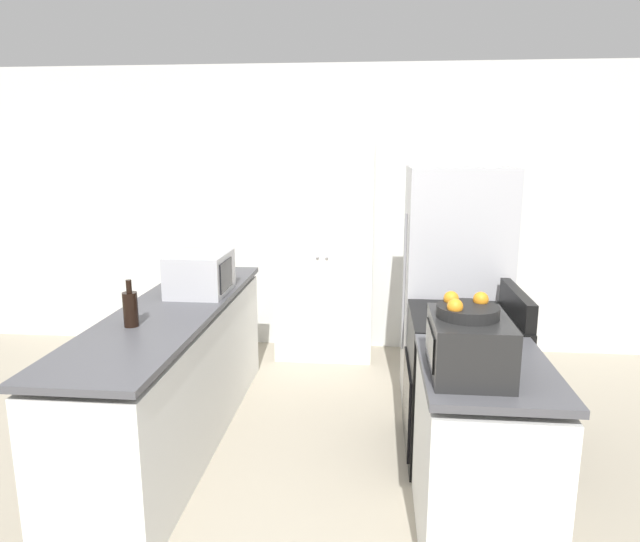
{
  "coord_description": "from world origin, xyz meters",
  "views": [
    {
      "loc": [
        0.37,
        -1.98,
        1.87
      ],
      "look_at": [
        0.0,
        1.79,
        1.05
      ],
      "focal_mm": 32.0,
      "sensor_mm": 36.0,
      "label": 1
    }
  ],
  "objects_px": {
    "pantry_cabinet": "(325,252)",
    "stove": "(462,385)",
    "microwave": "(200,274)",
    "wine_bottle": "(130,308)",
    "fruit_bowl": "(467,309)",
    "refrigerator": "(454,290)",
    "toaster_oven": "(469,346)"
  },
  "relations": [
    {
      "from": "microwave",
      "to": "fruit_bowl",
      "type": "distance_m",
      "value": 2.02
    },
    {
      "from": "wine_bottle",
      "to": "fruit_bowl",
      "type": "bearing_deg",
      "value": -16.02
    },
    {
      "from": "pantry_cabinet",
      "to": "stove",
      "type": "bearing_deg",
      "value": -59.33
    },
    {
      "from": "wine_bottle",
      "to": "fruit_bowl",
      "type": "distance_m",
      "value": 1.82
    },
    {
      "from": "wine_bottle",
      "to": "toaster_oven",
      "type": "relative_size",
      "value": 0.58
    },
    {
      "from": "toaster_oven",
      "to": "microwave",
      "type": "bearing_deg",
      "value": 141.58
    },
    {
      "from": "refrigerator",
      "to": "microwave",
      "type": "distance_m",
      "value": 1.8
    },
    {
      "from": "toaster_oven",
      "to": "fruit_bowl",
      "type": "xyz_separation_m",
      "value": [
        -0.02,
        0.01,
        0.16
      ]
    },
    {
      "from": "stove",
      "to": "pantry_cabinet",
      "type": "bearing_deg",
      "value": 120.67
    },
    {
      "from": "pantry_cabinet",
      "to": "toaster_oven",
      "type": "bearing_deg",
      "value": -71.45
    },
    {
      "from": "refrigerator",
      "to": "wine_bottle",
      "type": "distance_m",
      "value": 2.23
    },
    {
      "from": "refrigerator",
      "to": "toaster_oven",
      "type": "height_order",
      "value": "refrigerator"
    },
    {
      "from": "microwave",
      "to": "toaster_oven",
      "type": "xyz_separation_m",
      "value": [
        1.59,
        -1.26,
        -0.01
      ]
    },
    {
      "from": "refrigerator",
      "to": "fruit_bowl",
      "type": "xyz_separation_m",
      "value": [
        -0.17,
        -1.64,
        0.32
      ]
    },
    {
      "from": "pantry_cabinet",
      "to": "fruit_bowl",
      "type": "height_order",
      "value": "pantry_cabinet"
    },
    {
      "from": "wine_bottle",
      "to": "toaster_oven",
      "type": "bearing_deg",
      "value": -16.18
    },
    {
      "from": "wine_bottle",
      "to": "refrigerator",
      "type": "bearing_deg",
      "value": 30.71
    },
    {
      "from": "pantry_cabinet",
      "to": "stove",
      "type": "relative_size",
      "value": 1.82
    },
    {
      "from": "fruit_bowl",
      "to": "pantry_cabinet",
      "type": "bearing_deg",
      "value": 108.28
    },
    {
      "from": "toaster_oven",
      "to": "fruit_bowl",
      "type": "bearing_deg",
      "value": 148.76
    },
    {
      "from": "refrigerator",
      "to": "fruit_bowl",
      "type": "distance_m",
      "value": 1.67
    },
    {
      "from": "refrigerator",
      "to": "toaster_oven",
      "type": "relative_size",
      "value": 3.81
    },
    {
      "from": "microwave",
      "to": "pantry_cabinet",
      "type": "bearing_deg",
      "value": 60.74
    },
    {
      "from": "pantry_cabinet",
      "to": "wine_bottle",
      "type": "height_order",
      "value": "pantry_cabinet"
    },
    {
      "from": "toaster_oven",
      "to": "stove",
      "type": "bearing_deg",
      "value": 81.96
    },
    {
      "from": "microwave",
      "to": "wine_bottle",
      "type": "bearing_deg",
      "value": -102.33
    },
    {
      "from": "wine_bottle",
      "to": "toaster_oven",
      "type": "distance_m",
      "value": 1.83
    },
    {
      "from": "pantry_cabinet",
      "to": "fruit_bowl",
      "type": "relative_size",
      "value": 7.15
    },
    {
      "from": "fruit_bowl",
      "to": "wine_bottle",
      "type": "bearing_deg",
      "value": 163.98
    },
    {
      "from": "pantry_cabinet",
      "to": "refrigerator",
      "type": "relative_size",
      "value": 1.1
    },
    {
      "from": "wine_bottle",
      "to": "toaster_oven",
      "type": "xyz_separation_m",
      "value": [
        1.76,
        -0.51,
        0.03
      ]
    },
    {
      "from": "refrigerator",
      "to": "toaster_oven",
      "type": "bearing_deg",
      "value": -95.34
    }
  ]
}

